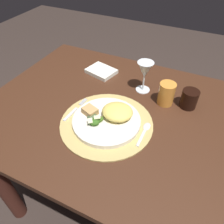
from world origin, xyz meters
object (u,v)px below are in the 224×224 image
fork (74,110)px  napkin (101,71)px  dining_table (114,136)px  dark_tumbler (189,99)px  wine_glass (145,71)px  amber_tumbler (166,94)px  spoon (145,130)px  dinner_plate (106,121)px

fork → napkin: (-0.04, 0.31, 0.00)m
dining_table → dark_tumbler: bearing=29.6°
wine_glass → amber_tumbler: 0.14m
dining_table → amber_tumbler: size_ratio=11.23×
fork → spoon: 0.30m
dining_table → spoon: bearing=-22.1°
fork → dining_table: bearing=30.3°
dinner_plate → wine_glass: (0.05, 0.27, 0.09)m
wine_glass → fork: bearing=-127.6°
spoon → napkin: bearing=139.1°
amber_tumbler → napkin: bearing=165.2°
dinner_plate → dark_tumbler: size_ratio=3.34×
dining_table → dinner_plate: 0.21m
fork → spoon: bearing=4.1°
dinner_plate → fork: bearing=178.7°
dinner_plate → wine_glass: size_ratio=1.83×
spoon → dark_tumbler: 0.25m
napkin → fork: bearing=-83.1°
dark_tumbler → fork: bearing=-150.2°
dark_tumbler → dining_table: bearing=-150.4°
dinner_plate → fork: 0.15m
dining_table → wine_glass: wine_glass is taller
dark_tumbler → wine_glass: bearing=172.5°
spoon → amber_tumbler: (0.02, 0.20, 0.04)m
napkin → wine_glass: bearing=-11.3°
dinner_plate → napkin: 0.37m
wine_glass → spoon: bearing=-68.7°
spoon → dark_tumbler: (0.12, 0.22, 0.03)m
spoon → dark_tumbler: bearing=62.0°
napkin → amber_tumbler: (0.36, -0.10, 0.04)m
dining_table → fork: size_ratio=7.17×
dinner_plate → napkin: (-0.19, 0.32, -0.01)m
spoon → dining_table: bearing=157.9°
fork → spoon: size_ratio=1.22×
spoon → napkin: (-0.34, 0.29, 0.00)m
spoon → fork: bearing=-175.9°
fork → wine_glass: wine_glass is taller
amber_tumbler → dark_tumbler: amber_tumbler is taller
amber_tumbler → wine_glass: bearing=158.2°
napkin → dark_tumbler: size_ratio=1.76×
dinner_plate → wine_glass: bearing=78.5°
fork → amber_tumbler: size_ratio=1.57×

